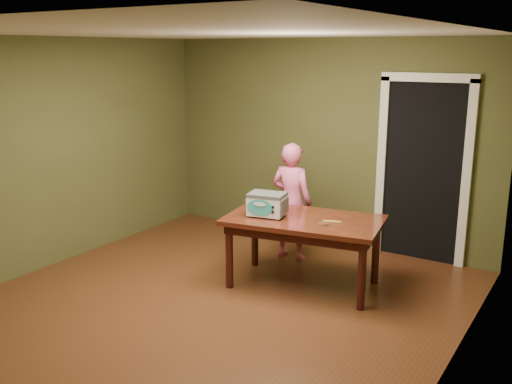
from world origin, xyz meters
TOP-DOWN VIEW (x-y plane):
  - floor at (0.00, 0.00)m, footprint 5.00×5.00m
  - room_shell at (0.00, 0.00)m, footprint 4.52×5.02m
  - doorway at (1.30, 2.78)m, footprint 1.10×0.66m
  - dining_table at (0.52, 1.00)m, footprint 1.73×1.16m
  - toy_oven at (0.15, 0.86)m, footprint 0.44×0.34m
  - baking_pan at (0.79, 0.89)m, footprint 0.10×0.10m
  - spatula at (0.82, 1.04)m, footprint 0.18×0.08m
  - child at (0.00, 1.67)m, footprint 0.52×0.34m

SIDE VIEW (x-z plane):
  - floor at x=0.00m, z-range 0.00..0.00m
  - dining_table at x=0.52m, z-range 0.28..1.03m
  - child at x=0.00m, z-range 0.00..1.41m
  - spatula at x=0.82m, z-range 0.75..0.76m
  - baking_pan at x=0.79m, z-range 0.75..0.77m
  - toy_oven at x=0.15m, z-range 0.76..1.01m
  - doorway at x=1.30m, z-range -0.07..2.18m
  - room_shell at x=0.00m, z-range 0.40..3.01m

